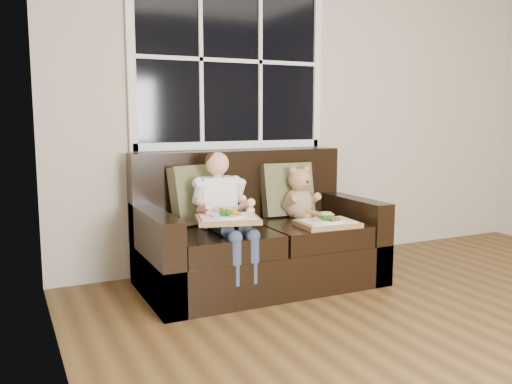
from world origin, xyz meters
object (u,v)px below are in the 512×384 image
tray_left (228,218)px  child (223,203)px  loveseat (256,241)px  tray_right (327,222)px  teddy_bear (299,197)px

tray_left → child: bearing=90.6°
loveseat → child: 0.46m
loveseat → tray_right: 0.55m
child → teddy_bear: size_ratio=1.97×
tray_left → tray_right: (0.76, 0.00, -0.10)m
tray_right → teddy_bear: bearing=96.9°
loveseat → child: child is taller
loveseat → teddy_bear: 0.49m
child → tray_left: bearing=-103.7°
loveseat → tray_right: size_ratio=3.96×
loveseat → teddy_bear: bearing=4.2°
child → teddy_bear: 0.70m
child → loveseat: bearing=20.5°
teddy_bear → loveseat: bearing=178.1°
loveseat → teddy_bear: (0.38, 0.03, 0.30)m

